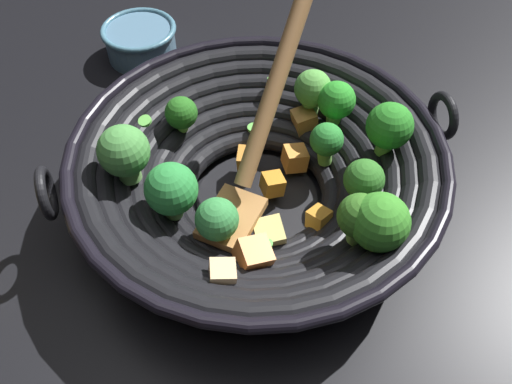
{
  "coord_description": "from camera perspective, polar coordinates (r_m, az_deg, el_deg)",
  "views": [
    {
      "loc": [
        0.38,
        0.01,
        0.48
      ],
      "look_at": [
        0.01,
        -0.0,
        0.03
      ],
      "focal_mm": 37.29,
      "sensor_mm": 36.0,
      "label": 1
    }
  ],
  "objects": [
    {
      "name": "ground_plane",
      "position": [
        0.61,
        0.13,
        -1.23
      ],
      "size": [
        4.0,
        4.0,
        0.0
      ],
      "primitive_type": "plane",
      "color": "black"
    },
    {
      "name": "prep_bowl",
      "position": [
        0.81,
        -12.29,
        15.6
      ],
      "size": [
        0.11,
        0.11,
        0.05
      ],
      "color": "slate",
      "rests_on": "ground"
    },
    {
      "name": "wok",
      "position": [
        0.56,
        0.31,
        2.52
      ],
      "size": [
        0.4,
        0.43,
        0.25
      ],
      "color": "black",
      "rests_on": "ground"
    }
  ]
}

